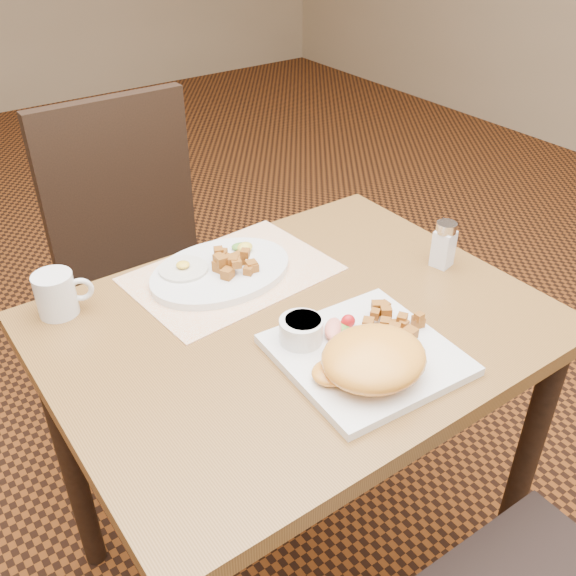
# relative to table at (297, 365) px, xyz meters

# --- Properties ---
(ground) EXTENTS (8.00, 8.00, 0.00)m
(ground) POSITION_rel_table_xyz_m (0.00, 0.00, -0.64)
(ground) COLOR black
(ground) RESTS_ON ground
(table) EXTENTS (0.90, 0.70, 0.75)m
(table) POSITION_rel_table_xyz_m (0.00, 0.00, 0.00)
(table) COLOR brown
(table) RESTS_ON ground
(chair_far) EXTENTS (0.42, 0.43, 0.97)m
(chair_far) POSITION_rel_table_xyz_m (-0.02, 0.68, -0.10)
(chair_far) COLOR black
(chair_far) RESTS_ON ground
(placemat) EXTENTS (0.42, 0.31, 0.00)m
(placemat) POSITION_rel_table_xyz_m (-0.02, 0.21, 0.11)
(placemat) COLOR white
(placemat) RESTS_ON table
(plate_square) EXTENTS (0.30, 0.30, 0.02)m
(plate_square) POSITION_rel_table_xyz_m (0.03, -0.16, 0.12)
(plate_square) COLOR silver
(plate_square) RESTS_ON table
(plate_oval) EXTENTS (0.32, 0.24, 0.02)m
(plate_oval) POSITION_rel_table_xyz_m (-0.04, 0.21, 0.12)
(plate_oval) COLOR silver
(plate_oval) RESTS_ON placemat
(hollandaise_mound) EXTENTS (0.18, 0.16, 0.07)m
(hollandaise_mound) POSITION_rel_table_xyz_m (-0.00, -0.21, 0.16)
(hollandaise_mound) COLOR #F3A02F
(hollandaise_mound) RESTS_ON plate_square
(ramekin) EXTENTS (0.08, 0.08, 0.04)m
(ramekin) POSITION_rel_table_xyz_m (-0.04, -0.07, 0.15)
(ramekin) COLOR silver
(ramekin) RESTS_ON plate_square
(garnish_sq) EXTENTS (0.08, 0.06, 0.03)m
(garnish_sq) POSITION_rel_table_xyz_m (0.03, -0.09, 0.14)
(garnish_sq) COLOR #387223
(garnish_sq) RESTS_ON plate_square
(fried_egg) EXTENTS (0.10, 0.10, 0.02)m
(fried_egg) POSITION_rel_table_xyz_m (-0.10, 0.25, 0.13)
(fried_egg) COLOR white
(fried_egg) RESTS_ON plate_oval
(garnish_ov) EXTENTS (0.05, 0.05, 0.02)m
(garnish_ov) POSITION_rel_table_xyz_m (0.04, 0.25, 0.14)
(garnish_ov) COLOR #387223
(garnish_ov) RESTS_ON plate_oval
(salt_shaker) EXTENTS (0.05, 0.05, 0.10)m
(salt_shaker) POSITION_rel_table_xyz_m (0.36, -0.02, 0.16)
(salt_shaker) COLOR white
(salt_shaker) RESTS_ON table
(coffee_mug) EXTENTS (0.10, 0.07, 0.08)m
(coffee_mug) POSITION_rel_table_xyz_m (-0.35, 0.28, 0.15)
(coffee_mug) COLOR silver
(coffee_mug) RESTS_ON table
(home_fries_sq) EXTENTS (0.12, 0.12, 0.03)m
(home_fries_sq) POSITION_rel_table_xyz_m (0.11, -0.15, 0.14)
(home_fries_sq) COLOR #A15C1A
(home_fries_sq) RESTS_ON plate_square
(home_fries_ov) EXTENTS (0.09, 0.11, 0.04)m
(home_fries_ov) POSITION_rel_table_xyz_m (-0.02, 0.20, 0.14)
(home_fries_ov) COLOR #A15C1A
(home_fries_ov) RESTS_ON plate_oval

